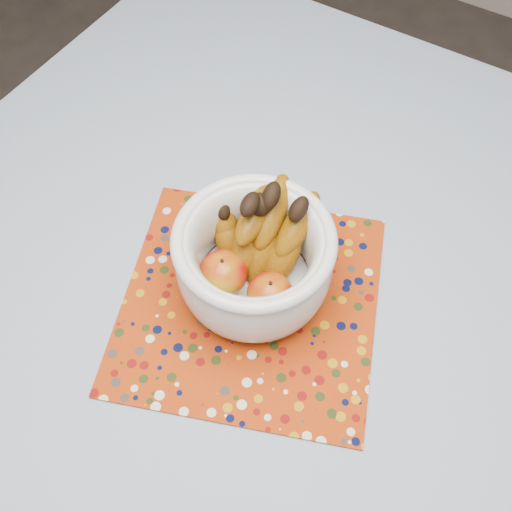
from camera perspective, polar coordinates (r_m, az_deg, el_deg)
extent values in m
plane|color=#2D2826|center=(1.59, 1.58, -17.51)|extent=(4.00, 4.00, 0.00)
cube|color=brown|center=(0.91, 2.66, -5.35)|extent=(1.20, 1.20, 0.04)
cylinder|color=brown|center=(1.65, -4.74, 11.40)|extent=(0.06, 0.06, 0.71)
cube|color=slate|center=(0.89, 2.72, -4.61)|extent=(1.32, 1.32, 0.01)
cube|color=#992C08|center=(0.88, -0.58, -4.40)|extent=(0.47, 0.47, 0.00)
cylinder|color=silver|center=(0.88, -0.17, -2.75)|extent=(0.11, 0.11, 0.01)
cylinder|color=silver|center=(0.87, -0.17, -2.39)|extent=(0.16, 0.16, 0.01)
torus|color=silver|center=(0.78, -0.19, 1.58)|extent=(0.22, 0.22, 0.02)
ellipsoid|color=#840505|center=(0.84, -3.15, -1.64)|extent=(0.07, 0.07, 0.06)
ellipsoid|color=#840505|center=(0.82, 1.34, -3.67)|extent=(0.07, 0.07, 0.06)
sphere|color=black|center=(0.81, 0.37, 4.95)|extent=(0.03, 0.03, 0.03)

